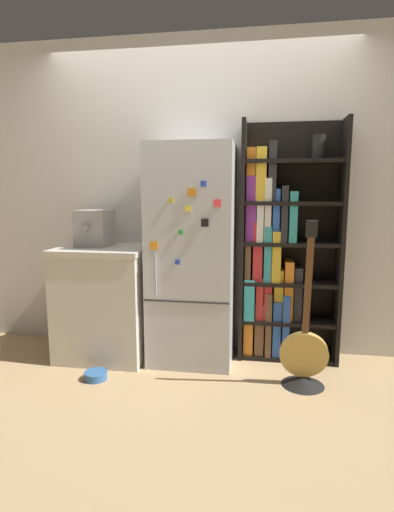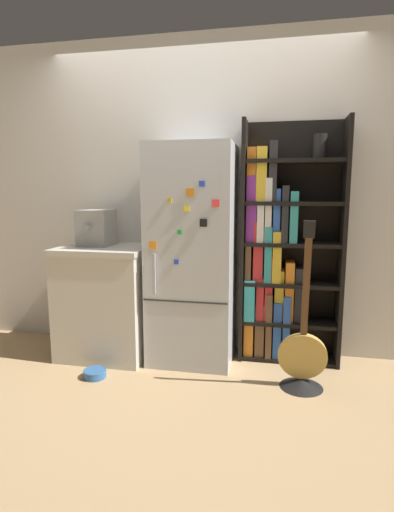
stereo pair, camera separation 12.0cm
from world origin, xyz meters
name	(u,v)px [view 2 (the right image)]	position (x,y,z in m)	size (l,w,h in m)	color
ground_plane	(188,367)	(0.00, 0.00, 0.00)	(16.00, 16.00, 0.00)	tan
wall_back	(200,197)	(0.00, 0.47, 1.30)	(8.00, 0.05, 2.60)	silver
refrigerator	(193,255)	(0.00, 0.17, 0.85)	(0.65, 0.58, 1.70)	silver
bookshelf	(279,256)	(0.67, 0.33, 0.84)	(0.78, 0.28, 1.88)	black
kitchen_counter	(108,300)	(-0.72, 0.14, 0.45)	(0.72, 0.63, 0.91)	beige
espresso_machine	(97,228)	(-0.81, 0.19, 1.05)	(0.25, 0.33, 0.29)	#A5A39E
guitar	(302,364)	(0.84, -0.17, 0.17)	(0.33, 0.30, 1.17)	black
pet_bowl	(95,373)	(-0.63, -0.31, 0.03)	(0.17, 0.17, 0.06)	#3366A5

